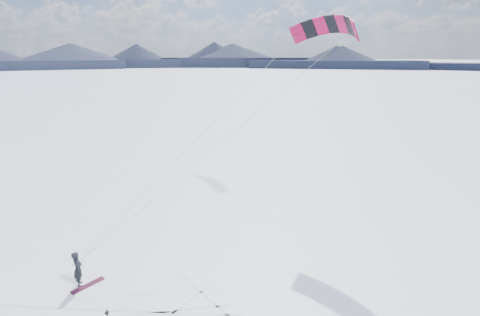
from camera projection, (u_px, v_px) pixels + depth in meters
name	position (u px, v px, depth m)	size (l,w,h in m)	color
horizon_hills	(94.00, 235.00, 13.11)	(704.00, 705.94, 9.99)	#192231
snowkiter	(80.00, 285.00, 17.11)	(0.66, 0.43, 1.82)	black
snowboard	(88.00, 285.00, 17.03)	(1.63, 0.30, 0.04)	maroon
power_kite	(326.00, 29.00, 22.51)	(17.28, 6.29, 12.21)	#AB093A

